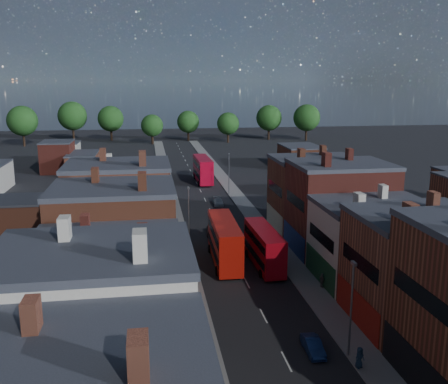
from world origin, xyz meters
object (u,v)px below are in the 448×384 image
object	(u,v)px
car_1	(313,346)
ped_3	(322,280)
ped_2	(360,357)
bus_0	(224,241)
car_2	(214,231)
car_3	(218,202)
bus_1	(264,246)
bus_2	(203,169)
ped_1	(210,374)

from	to	relation	value
car_1	ped_3	distance (m)	13.43
ped_2	ped_3	size ratio (longest dim) A/B	1.08
bus_0	car_1	bearing A→B (deg)	-78.19
car_2	car_3	distance (m)	17.92
bus_0	ped_3	distance (m)	13.13
bus_0	car_1	world-z (taller)	bus_0
bus_0	ped_3	size ratio (longest dim) A/B	7.80
bus_1	car_1	distance (m)	19.81
bus_1	bus_2	world-z (taller)	bus_2
car_1	ped_2	xyz separation A→B (m)	(2.77, -2.85, 0.37)
bus_0	bus_1	distance (m)	4.88
bus_1	car_3	xyz separation A→B (m)	(-1.13, 30.89, -1.93)
bus_0	ped_1	xyz separation A→B (m)	(-4.95, -24.94, -1.84)
car_3	ped_3	distance (m)	38.66
car_2	ped_1	size ratio (longest dim) A/B	2.54
car_1	car_3	size ratio (longest dim) A/B	0.88
bus_0	ped_3	xyz separation A→B (m)	(9.20, -9.16, -1.95)
car_3	bus_1	bearing A→B (deg)	-85.76
bus_0	bus_1	size ratio (longest dim) A/B	1.13
bus_0	ped_2	bearing A→B (deg)	-73.20
car_2	bus_2	bearing A→B (deg)	91.11
car_1	ped_1	size ratio (longest dim) A/B	2.01
car_3	car_1	bearing A→B (deg)	-87.12
bus_1	ped_2	xyz separation A→B (m)	(2.29, -22.55, -1.56)
bus_2	ped_2	distance (m)	74.67
ped_2	ped_3	distance (m)	15.42
bus_2	car_3	size ratio (longest dim) A/B	3.09
ped_1	ped_3	bearing A→B (deg)	-116.51
car_3	ped_3	world-z (taller)	ped_3
bus_0	bus_2	size ratio (longest dim) A/B	0.97
car_2	ped_3	distance (m)	22.41
ped_2	bus_0	bearing A→B (deg)	86.57
car_1	bus_1	bearing A→B (deg)	90.15
bus_1	ped_1	xyz separation A→B (m)	(-9.46, -23.10, -1.51)
bus_2	car_1	bearing A→B (deg)	-90.48
bus_1	car_2	distance (m)	14.02
car_1	ped_3	xyz separation A→B (m)	(5.17, 12.39, 0.31)
bus_1	ped_2	world-z (taller)	bus_1
ped_2	car_3	bearing A→B (deg)	74.66
car_3	ped_1	world-z (taller)	ped_1
ped_1	ped_3	distance (m)	21.20
ped_1	ped_2	distance (m)	11.76
car_3	ped_1	size ratio (longest dim) A/B	2.28
ped_3	ped_1	bearing A→B (deg)	122.75
bus_0	car_3	xyz separation A→B (m)	(3.37, 29.05, -2.26)
bus_1	ped_2	bearing A→B (deg)	-85.77
bus_1	ped_1	bearing A→B (deg)	-113.83
car_2	ped_2	distance (m)	36.38
ped_3	bus_0	bearing A→B (deg)	29.74
bus_2	car_3	xyz separation A→B (m)	(0.37, -21.10, -2.35)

